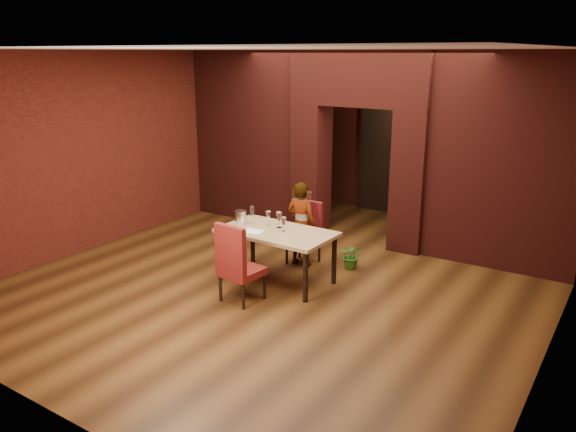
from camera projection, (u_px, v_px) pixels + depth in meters
name	position (u px, v px, depth m)	size (l,w,h in m)	color
floor	(296.00, 275.00, 8.29)	(8.00, 8.00, 0.00)	#4C2D13
ceiling	(297.00, 49.00, 7.39)	(7.00, 8.00, 0.04)	silver
wall_back	(405.00, 134.00, 11.05)	(7.00, 0.04, 3.20)	maroon
wall_front	(37.00, 249.00, 4.63)	(7.00, 0.04, 3.20)	maroon
wall_left	(125.00, 146.00, 9.68)	(0.04, 8.00, 3.20)	maroon
wall_right	(572.00, 204.00, 6.00)	(0.04, 8.00, 3.20)	maroon
pillar_left	(311.00, 169.00, 10.07)	(0.55, 0.55, 2.30)	maroon
pillar_right	(412.00, 181.00, 9.07)	(0.55, 0.55, 2.30)	maroon
lintel	(362.00, 78.00, 9.13)	(2.45, 0.55, 0.90)	maroon
wing_wall_left	(248.00, 137.00, 10.69)	(2.27, 0.35, 3.20)	maroon
wing_wall_right	(505.00, 163.00, 8.21)	(2.27, 0.35, 3.20)	maroon
vent_panel	(302.00, 204.00, 10.01)	(0.40, 0.03, 0.50)	#A5472F
rear_door	(383.00, 160.00, 11.37)	(0.90, 0.08, 2.10)	black
rear_door_frame	(383.00, 161.00, 11.34)	(1.02, 0.04, 2.22)	black
dining_table	(277.00, 256.00, 7.97)	(1.61, 0.91, 0.76)	tan
chair_far	(303.00, 233.00, 8.62)	(0.44, 0.44, 0.96)	maroon
chair_near	(242.00, 262.00, 7.30)	(0.49, 0.49, 1.08)	maroon
person_seated	(301.00, 224.00, 8.52)	(0.48, 0.31, 1.31)	silver
wine_glass_a	(268.00, 218.00, 8.10)	(0.08, 0.08, 0.20)	white
wine_glass_b	(279.00, 220.00, 7.96)	(0.09, 0.09, 0.23)	white
wine_glass_c	(284.00, 224.00, 7.80)	(0.08, 0.08, 0.20)	white
tasting_sheet	(253.00, 231.00, 7.83)	(0.28, 0.20, 0.00)	white
wine_bucket	(241.00, 218.00, 8.12)	(0.17, 0.17, 0.21)	silver
water_bottle	(252.00, 215.00, 8.13)	(0.06, 0.06, 0.27)	white
potted_plant	(352.00, 256.00, 8.48)	(0.36, 0.31, 0.40)	#347021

